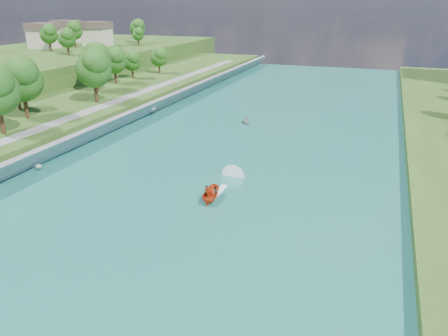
% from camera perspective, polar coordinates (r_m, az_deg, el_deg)
% --- Properties ---
extents(ground, '(260.00, 260.00, 0.00)m').
position_cam_1_polar(ground, '(50.48, -9.35, -7.94)').
color(ground, '#2D5119').
rests_on(ground, ground).
extents(river_water, '(55.00, 240.00, 0.10)m').
position_cam_1_polar(river_water, '(66.88, -1.08, -0.20)').
color(river_water, '#1B6959').
rests_on(river_water, ground).
extents(ridge_west, '(60.00, 120.00, 9.00)m').
position_cam_1_polar(ridge_west, '(170.77, -18.60, 13.24)').
color(ridge_west, '#2D5119').
rests_on(ridge_west, ground).
extents(riprap_bank, '(3.81, 236.00, 4.31)m').
position_cam_1_polar(riprap_bank, '(78.47, -19.19, 3.18)').
color(riprap_bank, slate).
rests_on(riprap_bank, ground).
extents(riverside_path, '(3.00, 200.00, 0.10)m').
position_cam_1_polar(riverside_path, '(82.71, -22.69, 4.86)').
color(riverside_path, gray).
rests_on(riverside_path, berm_west).
extents(ridge_houses, '(29.50, 29.50, 8.40)m').
position_cam_1_polar(ridge_houses, '(177.73, -19.55, 16.27)').
color(ridge_houses, beige).
rests_on(ridge_houses, ridge_west).
extents(trees_ridge, '(23.25, 49.29, 10.66)m').
position_cam_1_polar(trees_ridge, '(164.04, -16.83, 16.51)').
color(trees_ridge, '#1C4A13').
rests_on(trees_ridge, ridge_west).
extents(motorboat, '(3.60, 19.11, 2.21)m').
position_cam_1_polar(motorboat, '(57.21, -1.31, -3.09)').
color(motorboat, red).
rests_on(motorboat, river_water).
extents(raft, '(3.36, 3.42, 1.61)m').
position_cam_1_polar(raft, '(92.38, 2.87, 6.03)').
color(raft, gray).
rests_on(raft, river_water).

